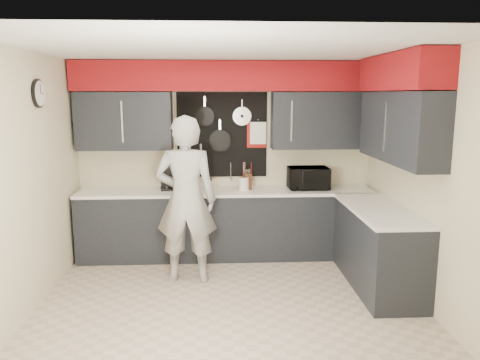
{
  "coord_description": "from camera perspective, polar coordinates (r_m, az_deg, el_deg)",
  "views": [
    {
      "loc": [
        -0.14,
        -4.64,
        2.18
      ],
      "look_at": [
        0.13,
        0.5,
        1.23
      ],
      "focal_mm": 35.0,
      "sensor_mm": 36.0,
      "label": 1
    }
  ],
  "objects": [
    {
      "name": "right_wall_assembly",
      "position": [
        5.3,
        19.26,
        7.36
      ],
      "size": [
        0.36,
        3.5,
        2.6
      ],
      "color": "beige",
      "rests_on": "ground"
    },
    {
      "name": "utensil_crock",
      "position": [
        6.19,
        0.46,
        -0.46
      ],
      "size": [
        0.13,
        0.13,
        0.17
      ],
      "primitive_type": "cylinder",
      "color": "white",
      "rests_on": "base_cabinets"
    },
    {
      "name": "ground",
      "position": [
        5.13,
        -1.19,
        -14.64
      ],
      "size": [
        4.0,
        4.0,
        0.0
      ],
      "primitive_type": "plane",
      "color": "#C8B09B",
      "rests_on": "ground"
    },
    {
      "name": "coffee_maker",
      "position": [
        6.29,
        -8.92,
        0.26
      ],
      "size": [
        0.2,
        0.23,
        0.3
      ],
      "rotation": [
        0.0,
        0.0,
        0.17
      ],
      "color": "black",
      "rests_on": "base_cabinets"
    },
    {
      "name": "back_wall_assembly",
      "position": [
        6.25,
        -1.65,
        8.93
      ],
      "size": [
        4.0,
        0.36,
        2.6
      ],
      "color": "beige",
      "rests_on": "ground"
    },
    {
      "name": "microwave",
      "position": [
        6.32,
        8.3,
        0.23
      ],
      "size": [
        0.54,
        0.38,
        0.29
      ],
      "primitive_type": "imported",
      "rotation": [
        0.0,
        0.0,
        0.04
      ],
      "color": "black",
      "rests_on": "base_cabinets"
    },
    {
      "name": "knife_block",
      "position": [
        6.22,
        0.9,
        -0.17
      ],
      "size": [
        0.12,
        0.12,
        0.22
      ],
      "primitive_type": "cube",
      "rotation": [
        0.0,
        0.0,
        0.25
      ],
      "color": "black",
      "rests_on": "base_cabinets"
    },
    {
      "name": "person",
      "position": [
        5.43,
        -6.6,
        -2.42
      ],
      "size": [
        0.74,
        0.51,
        1.95
      ],
      "primitive_type": "imported",
      "rotation": [
        0.0,
        0.0,
        3.07
      ],
      "color": "#9F9F9D",
      "rests_on": "ground"
    },
    {
      "name": "base_cabinets",
      "position": [
        6.06,
        3.12,
        -6.04
      ],
      "size": [
        3.95,
        2.2,
        0.92
      ],
      "color": "black",
      "rests_on": "ground"
    },
    {
      "name": "left_wall_assembly",
      "position": [
        5.08,
        -24.34,
        -0.01
      ],
      "size": [
        0.05,
        3.5,
        2.6
      ],
      "color": "beige",
      "rests_on": "ground"
    }
  ]
}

